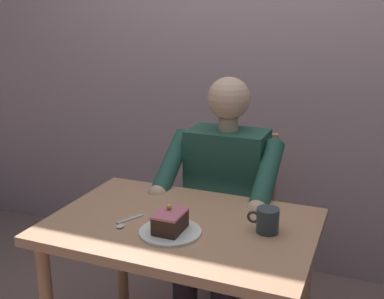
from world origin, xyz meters
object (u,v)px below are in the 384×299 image
(cake_slice, at_px, (171,221))
(coffee_cup, at_px, (267,220))
(seated_person, at_px, (221,204))
(dining_table, at_px, (182,248))
(dessert_spoon, at_px, (125,223))
(chair, at_px, (232,214))

(cake_slice, relative_size, coffee_cup, 1.10)
(seated_person, distance_m, cake_slice, 0.58)
(coffee_cup, bearing_deg, dining_table, 6.84)
(coffee_cup, bearing_deg, dessert_spoon, 14.71)
(dining_table, bearing_deg, seated_person, -90.00)
(dining_table, height_order, coffee_cup, coffee_cup)
(dessert_spoon, bearing_deg, cake_slice, 178.09)
(cake_slice, distance_m, coffee_cup, 0.34)
(dining_table, distance_m, cake_slice, 0.18)
(cake_slice, bearing_deg, chair, -89.86)
(chair, height_order, coffee_cup, chair)
(coffee_cup, distance_m, dessert_spoon, 0.51)
(seated_person, xyz_separation_m, coffee_cup, (-0.31, 0.42, 0.16))
(chair, height_order, seated_person, seated_person)
(seated_person, bearing_deg, chair, -90.00)
(cake_slice, xyz_separation_m, dessert_spoon, (0.19, -0.01, -0.04))
(cake_slice, bearing_deg, seated_person, -89.81)
(seated_person, bearing_deg, cake_slice, 90.19)
(seated_person, xyz_separation_m, dessert_spoon, (0.18, 0.55, 0.11))
(chair, distance_m, coffee_cup, 0.73)
(chair, xyz_separation_m, dessert_spoon, (0.18, 0.73, 0.24))
(coffee_cup, bearing_deg, cake_slice, 23.85)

